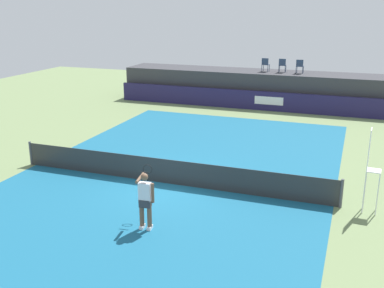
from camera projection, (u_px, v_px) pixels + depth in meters
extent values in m
plane|color=#6B7F51|center=(195.00, 159.00, 19.93)|extent=(48.00, 48.00, 0.00)
cube|color=#16597A|center=(168.00, 183.00, 17.24)|extent=(12.00, 22.00, 0.00)
cube|color=#231E4C|center=(250.00, 100.00, 29.19)|extent=(18.00, 0.20, 1.20)
cube|color=white|center=(269.00, 101.00, 28.68)|extent=(1.80, 0.02, 0.50)
cube|color=#38383D|center=(257.00, 88.00, 30.66)|extent=(18.00, 2.80, 2.20)
cylinder|color=#2D3D56|center=(269.00, 68.00, 30.18)|extent=(0.04, 0.04, 0.44)
cylinder|color=#2D3D56|center=(263.00, 68.00, 30.33)|extent=(0.04, 0.04, 0.44)
cylinder|color=#2D3D56|center=(268.00, 69.00, 29.82)|extent=(0.04, 0.04, 0.44)
cylinder|color=#2D3D56|center=(262.00, 68.00, 29.97)|extent=(0.04, 0.04, 0.44)
cube|color=#2D3D56|center=(266.00, 65.00, 30.01)|extent=(0.46, 0.46, 0.03)
cube|color=#2D3D56|center=(265.00, 61.00, 29.76)|extent=(0.44, 0.05, 0.42)
cylinder|color=#2D3D56|center=(286.00, 69.00, 29.88)|extent=(0.04, 0.04, 0.44)
cylinder|color=#2D3D56|center=(280.00, 68.00, 30.00)|extent=(0.04, 0.04, 0.44)
cylinder|color=#2D3D56|center=(285.00, 69.00, 29.51)|extent=(0.04, 0.04, 0.44)
cylinder|color=#2D3D56|center=(279.00, 69.00, 29.63)|extent=(0.04, 0.04, 0.44)
cube|color=#2D3D56|center=(283.00, 65.00, 29.69)|extent=(0.45, 0.45, 0.03)
cube|color=#2D3D56|center=(282.00, 62.00, 29.43)|extent=(0.44, 0.04, 0.42)
cylinder|color=#2D3D56|center=(303.00, 70.00, 29.40)|extent=(0.04, 0.04, 0.44)
cylinder|color=#2D3D56|center=(297.00, 69.00, 29.54)|extent=(0.04, 0.04, 0.44)
cylinder|color=#2D3D56|center=(302.00, 70.00, 29.04)|extent=(0.04, 0.04, 0.44)
cylinder|color=#2D3D56|center=(296.00, 70.00, 29.18)|extent=(0.04, 0.04, 0.44)
cube|color=#2D3D56|center=(300.00, 66.00, 29.22)|extent=(0.45, 0.45, 0.03)
cube|color=#2D3D56|center=(300.00, 63.00, 28.97)|extent=(0.44, 0.03, 0.42)
cylinder|color=white|center=(378.00, 195.00, 14.46)|extent=(0.04, 0.04, 1.40)
cylinder|color=white|center=(378.00, 190.00, 14.81)|extent=(0.04, 0.04, 1.40)
cylinder|color=white|center=(364.00, 193.00, 14.61)|extent=(0.04, 0.04, 1.40)
cylinder|color=white|center=(365.00, 188.00, 14.97)|extent=(0.04, 0.04, 1.40)
cube|color=white|center=(374.00, 171.00, 14.50)|extent=(0.47, 0.47, 0.03)
cube|color=white|center=(369.00, 149.00, 14.38)|extent=(0.05, 0.44, 1.33)
cube|color=#2D2D2D|center=(168.00, 172.00, 17.10)|extent=(12.40, 0.02, 0.95)
cylinder|color=#4C4C51|center=(31.00, 153.00, 19.12)|extent=(0.10, 0.10, 1.00)
cylinder|color=#4C4C51|center=(341.00, 193.00, 15.06)|extent=(0.10, 0.10, 1.00)
cube|color=white|center=(150.00, 227.00, 13.73)|extent=(0.15, 0.27, 0.10)
cylinder|color=brown|center=(149.00, 214.00, 13.60)|extent=(0.14, 0.14, 0.82)
cube|color=white|center=(142.00, 227.00, 13.79)|extent=(0.15, 0.27, 0.10)
cylinder|color=brown|center=(142.00, 213.00, 13.65)|extent=(0.14, 0.14, 0.82)
cube|color=#333338|center=(145.00, 203.00, 13.53)|extent=(0.36, 0.26, 0.24)
cube|color=silver|center=(145.00, 192.00, 13.42)|extent=(0.38, 0.24, 0.56)
sphere|color=brown|center=(144.00, 177.00, 13.29)|extent=(0.22, 0.22, 0.22)
cylinder|color=brown|center=(153.00, 193.00, 13.38)|extent=(0.09, 0.09, 0.60)
cylinder|color=brown|center=(140.00, 178.00, 13.64)|extent=(0.16, 0.61, 0.14)
cylinder|color=black|center=(145.00, 172.00, 14.02)|extent=(0.30, 0.07, 0.03)
torus|color=black|center=(148.00, 169.00, 14.29)|extent=(0.30, 0.06, 0.30)
sphere|color=#D8EA33|center=(308.00, 183.00, 17.16)|extent=(0.07, 0.07, 0.07)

